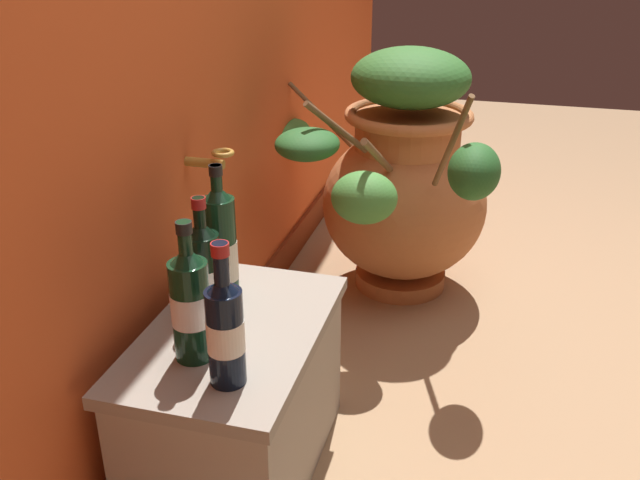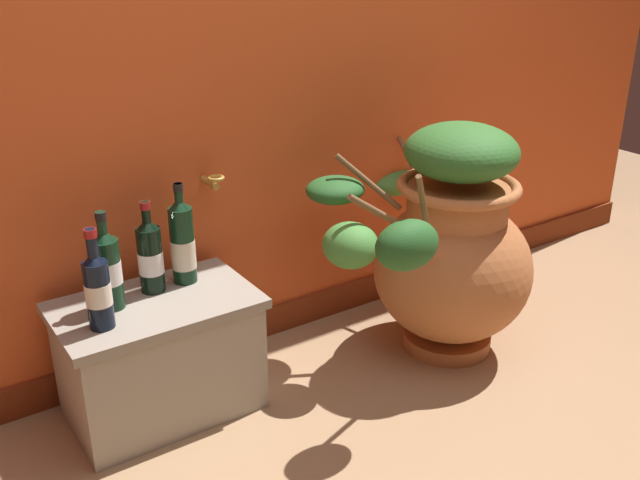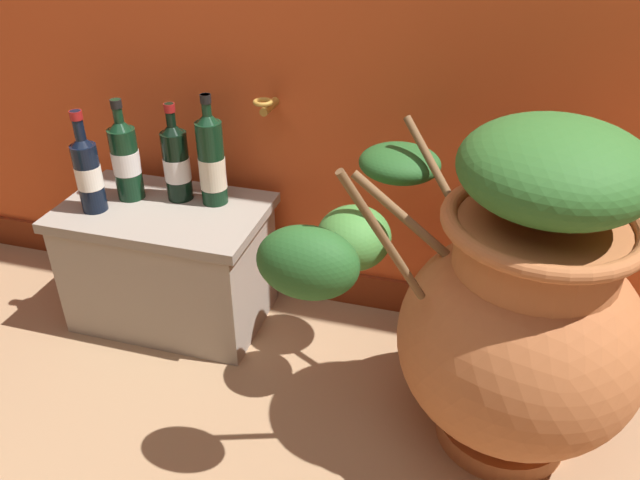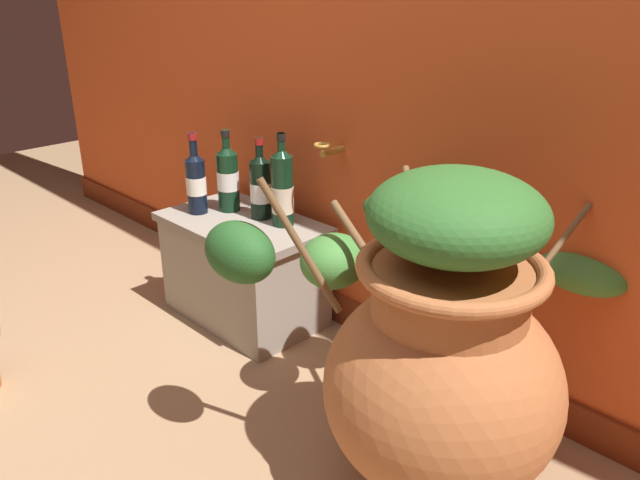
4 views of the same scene
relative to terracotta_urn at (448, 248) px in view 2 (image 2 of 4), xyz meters
The scene contains 6 objects.
terracotta_urn is the anchor object (origin of this frame).
stone_ledge 1.05m from the terracotta_urn, 168.02° to the left, with size 0.61×0.38×0.39m.
wine_bottle_left 0.93m from the terracotta_urn, 161.44° to the left, with size 0.08×0.08×0.33m.
wine_bottle_middle 1.16m from the terracotta_urn, 167.42° to the left, with size 0.08×0.08×0.30m.
wine_bottle_right 1.21m from the terracotta_urn, behind, with size 0.07×0.07×0.30m.
wine_bottle_back 1.03m from the terracotta_urn, 163.71° to the left, with size 0.08×0.08×0.30m.
Camera 2 is at (-1.08, -1.00, 1.42)m, focal length 40.16 mm.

